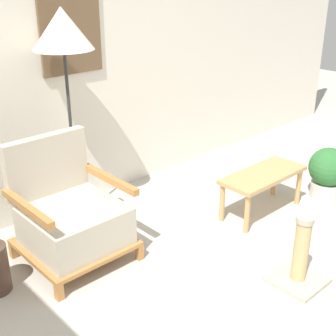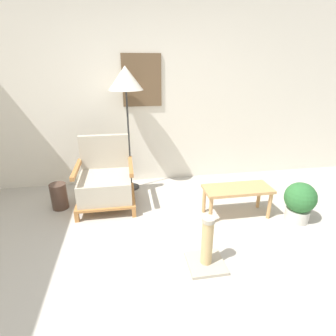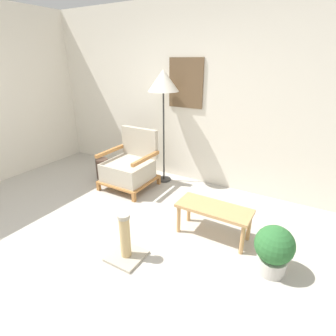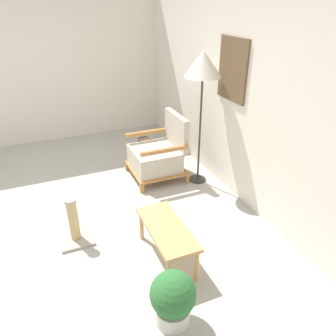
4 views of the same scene
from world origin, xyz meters
The scene contains 8 objects.
ground_plane centered at (0.00, 0.00, 0.00)m, with size 14.00×14.00×0.00m, color #B7B2A8.
wall_back centered at (0.00, 2.39, 1.35)m, with size 8.00×0.09×2.70m.
armchair centered at (-0.59, 1.61, 0.34)m, with size 0.73×0.71×0.89m.
floor_lamp centered at (-0.25, 2.08, 1.56)m, with size 0.46×0.46×1.75m.
coffee_table centered at (1.01, 1.08, 0.32)m, with size 0.82×0.35×0.38m.
vase centered at (-1.20, 1.62, 0.17)m, with size 0.21×0.21×0.34m, color #473328.
potted_plant centered at (1.69, 0.84, 0.26)m, with size 0.36×0.36×0.49m.
scratching_post centered at (0.38, 0.29, 0.17)m, with size 0.34×0.34×0.51m.
Camera 3 is at (1.83, -1.33, 1.89)m, focal length 28.00 mm.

